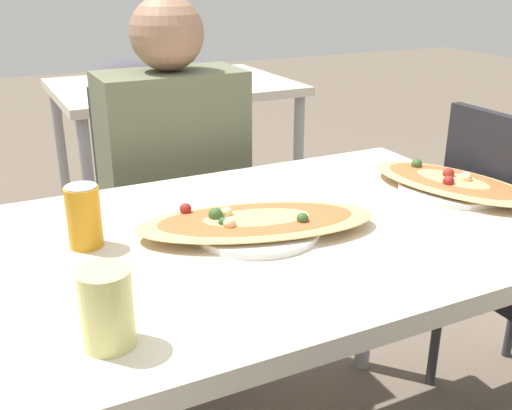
{
  "coord_description": "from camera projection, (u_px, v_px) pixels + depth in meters",
  "views": [
    {
      "loc": [
        -0.5,
        -1.01,
        1.25
      ],
      "look_at": [
        -0.0,
        0.0,
        0.8
      ],
      "focal_mm": 42.0,
      "sensor_mm": 36.0,
      "label": 1
    }
  ],
  "objects": [
    {
      "name": "person_seated",
      "position": [
        175.0,
        169.0,
        1.78
      ],
      "size": [
        0.41,
        0.25,
        1.19
      ],
      "rotation": [
        0.0,
        0.0,
        3.14
      ],
      "color": "#2D2D38",
      "rests_on": "ground_plane"
    },
    {
      "name": "drink_glass",
      "position": [
        107.0,
        308.0,
        0.85
      ],
      "size": [
        0.08,
        0.08,
        0.12
      ],
      "color": "#E0DB7F",
      "rests_on": "dining_table"
    },
    {
      "name": "pizza_second",
      "position": [
        451.0,
        184.0,
        1.45
      ],
      "size": [
        0.32,
        0.46,
        0.05
      ],
      "color": "white",
      "rests_on": "dining_table"
    },
    {
      "name": "dining_table",
      "position": [
        256.0,
        265.0,
        1.27
      ],
      "size": [
        1.24,
        0.79,
        0.74
      ],
      "color": "beige",
      "rests_on": "ground_plane"
    },
    {
      "name": "soda_can",
      "position": [
        84.0,
        216.0,
        1.15
      ],
      "size": [
        0.07,
        0.07,
        0.12
      ],
      "color": "orange",
      "rests_on": "dining_table"
    },
    {
      "name": "background_table",
      "position": [
        165.0,
        95.0,
        2.86
      ],
      "size": [
        1.1,
        0.8,
        0.86
      ],
      "color": "beige",
      "rests_on": "ground_plane"
    },
    {
      "name": "chair_far_seated",
      "position": [
        166.0,
        215.0,
        1.95
      ],
      "size": [
        0.4,
        0.4,
        0.91
      ],
      "rotation": [
        0.0,
        0.0,
        3.14
      ],
      "color": "black",
      "rests_on": "ground_plane"
    },
    {
      "name": "pizza_main",
      "position": [
        255.0,
        223.0,
        1.23
      ],
      "size": [
        0.53,
        0.33,
        0.05
      ],
      "color": "white",
      "rests_on": "dining_table"
    }
  ]
}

